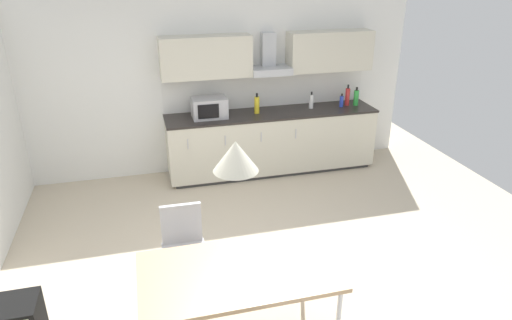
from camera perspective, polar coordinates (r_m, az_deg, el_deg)
name	(u,v)px	position (r m, az deg, el deg)	size (l,w,h in m)	color
ground_plane	(255,271)	(4.84, -0.09, -13.67)	(7.62, 7.99, 0.02)	beige
wall_back	(208,85)	(6.72, -6.07, 9.30)	(6.10, 0.10, 2.56)	white
kitchen_counter	(272,141)	(6.80, 1.97, 2.35)	(3.09, 0.68, 0.91)	#333333
backsplash_tile	(266,91)	(6.88, 1.29, 8.59)	(3.07, 0.02, 0.46)	silver
upper_wall_cabinets	(270,54)	(6.60, 1.72, 13.06)	(3.07, 0.40, 0.56)	beige
microwave	(209,108)	(6.41, -5.87, 6.53)	(0.48, 0.35, 0.28)	#ADADB2
bottle_green	(356,97)	(7.12, 12.40, 7.64)	(0.08, 0.08, 0.28)	green
bottle_blue	(341,101)	(7.00, 10.64, 7.24)	(0.06, 0.06, 0.20)	blue
bottle_yellow	(257,105)	(6.57, 0.11, 6.92)	(0.08, 0.08, 0.29)	yellow
bottle_white	(311,101)	(6.85, 6.92, 7.30)	(0.07, 0.07, 0.25)	white
bottle_red	(347,96)	(7.09, 11.36, 7.79)	(0.07, 0.07, 0.32)	red
dining_table	(238,274)	(3.64, -2.28, -14.08)	(1.52, 0.86, 0.74)	tan
chair_far_left	(183,241)	(4.36, -9.08, -10.01)	(0.41, 0.41, 0.87)	#B2B2B7
pendant_lamp	(236,156)	(3.14, -2.57, 0.47)	(0.32, 0.32, 0.22)	silver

